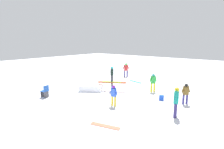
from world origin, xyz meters
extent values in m
plane|color=white|center=(0.00, 0.00, 0.00)|extent=(60.00, 60.00, 0.00)
cylinder|color=black|center=(0.00, 0.00, 0.32)|extent=(0.14, 0.14, 0.64)
cube|color=#A53F1E|center=(0.00, 0.00, 0.68)|extent=(2.06, 1.38, 0.08)
cube|color=white|center=(-1.43, -0.85, 0.24)|extent=(2.31, 2.21, 0.48)
cube|color=#8DD634|center=(0.00, 0.00, 0.73)|extent=(1.40, 0.98, 0.03)
cylinder|color=#21222A|center=(0.06, -0.11, 1.01)|extent=(0.13, 0.13, 0.52)
cylinder|color=#21222A|center=(-0.06, 0.11, 1.01)|extent=(0.13, 0.13, 0.52)
cube|color=black|center=(0.00, 0.00, 1.51)|extent=(0.33, 0.38, 0.49)
cylinder|color=black|center=(0.10, -0.17, 1.62)|extent=(0.22, 0.29, 0.45)
cylinder|color=black|center=(-0.10, 0.17, 1.62)|extent=(0.22, 0.29, 0.45)
sphere|color=teal|center=(0.00, 0.00, 1.85)|extent=(0.21, 0.21, 0.21)
cylinder|color=navy|center=(-2.28, 5.06, 0.36)|extent=(0.15, 0.15, 0.72)
cylinder|color=navy|center=(-2.09, 5.26, 0.36)|extent=(0.15, 0.15, 0.72)
cube|color=red|center=(-2.18, 5.16, 1.01)|extent=(0.41, 0.42, 0.58)
cylinder|color=red|center=(-2.34, 4.99, 1.14)|extent=(0.23, 0.24, 0.53)
cylinder|color=red|center=(-2.03, 5.32, 1.14)|extent=(0.23, 0.24, 0.53)
sphere|color=green|center=(-2.18, 5.16, 1.41)|extent=(0.23, 0.23, 0.23)
cylinder|color=yellow|center=(2.62, 1.64, 0.34)|extent=(0.14, 0.14, 0.68)
cylinder|color=yellow|center=(2.77, 1.85, 0.34)|extent=(0.14, 0.14, 0.68)
cube|color=green|center=(2.70, 1.74, 0.95)|extent=(0.36, 0.38, 0.54)
cylinder|color=green|center=(2.58, 1.58, 1.07)|extent=(0.18, 0.21, 0.48)
cylinder|color=green|center=(2.82, 1.91, 1.07)|extent=(0.18, 0.21, 0.48)
sphere|color=teal|center=(2.70, 1.74, 1.33)|extent=(0.21, 0.21, 0.21)
cylinder|color=navy|center=(5.58, 0.62, 0.31)|extent=(0.13, 0.13, 0.62)
cylinder|color=navy|center=(5.42, 0.43, 0.31)|extent=(0.13, 0.13, 0.62)
cube|color=brown|center=(5.50, 0.52, 0.87)|extent=(0.35, 0.36, 0.51)
cylinder|color=brown|center=(5.63, 0.67, 0.99)|extent=(0.20, 0.21, 0.45)
cylinder|color=brown|center=(5.37, 0.38, 0.99)|extent=(0.20, 0.21, 0.45)
sphere|color=black|center=(5.50, 0.52, 1.23)|extent=(0.20, 0.20, 0.20)
cylinder|color=gold|center=(2.30, -2.55, 0.31)|extent=(0.13, 0.13, 0.62)
cylinder|color=gold|center=(2.06, -2.54, 0.31)|extent=(0.13, 0.13, 0.62)
cube|color=blue|center=(2.18, -2.55, 0.87)|extent=(0.32, 0.21, 0.50)
cylinder|color=blue|center=(2.37, -2.56, 0.98)|extent=(0.21, 0.09, 0.45)
cylinder|color=blue|center=(1.99, -2.54, 0.98)|extent=(0.21, 0.09, 0.45)
sphere|color=purple|center=(2.18, -2.55, 1.21)|extent=(0.20, 0.20, 0.20)
cylinder|color=navy|center=(5.71, -1.86, 0.38)|extent=(0.16, 0.16, 0.75)
cylinder|color=navy|center=(5.63, -1.58, 0.38)|extent=(0.16, 0.16, 0.75)
cube|color=teal|center=(5.67, -1.72, 1.05)|extent=(0.32, 0.42, 0.61)
cylinder|color=teal|center=(5.73, -1.95, 1.19)|extent=(0.16, 0.27, 0.55)
cylinder|color=teal|center=(5.61, -1.49, 1.19)|extent=(0.16, 0.27, 0.55)
sphere|color=yellow|center=(5.67, -1.72, 1.48)|extent=(0.24, 0.24, 0.24)
cube|color=#1EC2CA|center=(-0.09, 3.78, 0.01)|extent=(1.57, 0.66, 0.02)
cube|color=#F36D4E|center=(3.49, -4.84, 0.01)|extent=(1.51, 0.65, 0.02)
cube|color=#3F3F44|center=(-2.85, -4.32, 0.22)|extent=(0.09, 0.40, 0.44)
cube|color=#3F3F44|center=(-2.49, -4.27, 0.22)|extent=(0.09, 0.40, 0.44)
cube|color=#2151AA|center=(-2.67, -4.30, 0.46)|extent=(0.50, 0.50, 0.04)
cube|color=#2151AA|center=(-2.47, -4.26, 0.68)|extent=(0.11, 0.44, 0.40)
cube|color=blue|center=(4.04, 0.30, 0.17)|extent=(0.36, 0.32, 0.34)
camera|label=1|loc=(8.49, -10.54, 3.95)|focal=28.00mm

